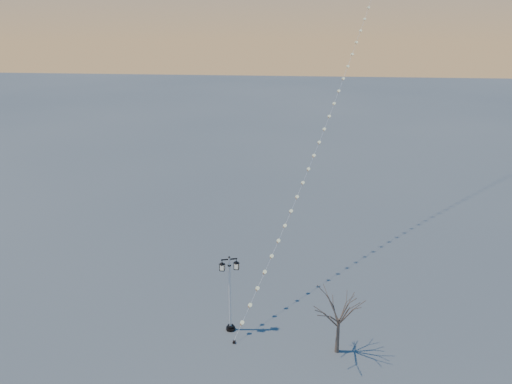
# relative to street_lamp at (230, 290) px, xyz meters

# --- Properties ---
(ground) EXTENTS (300.00, 300.00, 0.00)m
(ground) POSITION_rel_street_lamp_xyz_m (0.51, -1.58, -3.21)
(ground) COLOR #515252
(ground) RESTS_ON ground
(street_lamp) EXTENTS (1.43, 0.77, 5.79)m
(street_lamp) POSITION_rel_street_lamp_xyz_m (0.00, 0.00, 0.00)
(street_lamp) COLOR black
(street_lamp) RESTS_ON ground
(bare_tree) EXTENTS (2.78, 2.78, 4.62)m
(bare_tree) POSITION_rel_street_lamp_xyz_m (7.34, -1.71, -0.00)
(bare_tree) COLOR brown
(bare_tree) RESTS_ON ground
(kite_train) EXTENTS (15.74, 39.00, 34.12)m
(kite_train) POSITION_rel_street_lamp_xyz_m (8.02, 17.71, 13.75)
(kite_train) COLOR black
(kite_train) RESTS_ON ground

